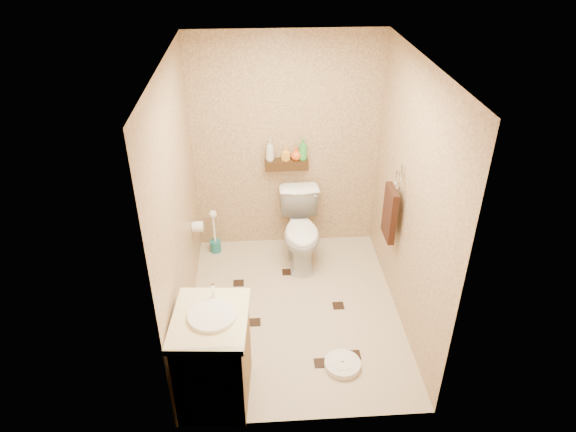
{
  "coord_description": "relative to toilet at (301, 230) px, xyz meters",
  "views": [
    {
      "loc": [
        -0.32,
        -3.8,
        3.38
      ],
      "look_at": [
        -0.05,
        0.25,
        0.93
      ],
      "focal_mm": 32.0,
      "sensor_mm": 36.0,
      "label": 1
    }
  ],
  "objects": [
    {
      "name": "bottle_c",
      "position": [
        -0.04,
        0.34,
        0.75
      ],
      "size": [
        0.13,
        0.13,
        0.14
      ],
      "primitive_type": "imported",
      "rotation": [
        0.0,
        0.0,
        0.13
      ],
      "color": "#E5581B",
      "rests_on": "wall_shelf"
    },
    {
      "name": "bottle_a",
      "position": [
        -0.31,
        0.34,
        0.8
      ],
      "size": [
        0.11,
        0.11,
        0.24
      ],
      "primitive_type": "imported",
      "rotation": [
        0.0,
        0.0,
        0.32
      ],
      "color": "beige",
      "rests_on": "wall_shelf"
    },
    {
      "name": "toilet_paper",
      "position": [
        -1.08,
        -0.18,
        0.21
      ],
      "size": [
        0.12,
        0.11,
        0.12
      ],
      "color": "white",
      "rests_on": "wall_left"
    },
    {
      "name": "ceiling",
      "position": [
        -0.14,
        -0.83,
        2.01
      ],
      "size": [
        2.0,
        2.5,
        0.02
      ],
      "primitive_type": "cube",
      "color": "silver",
      "rests_on": "wall_back"
    },
    {
      "name": "bottle_b",
      "position": [
        -0.15,
        0.34,
        0.75
      ],
      "size": [
        0.09,
        0.09,
        0.15
      ],
      "primitive_type": "imported",
      "rotation": [
        0.0,
        0.0,
        0.73
      ],
      "color": "#FFB335",
      "rests_on": "wall_shelf"
    },
    {
      "name": "ground",
      "position": [
        -0.14,
        -0.83,
        -0.39
      ],
      "size": [
        2.5,
        2.5,
        0.0
      ],
      "primitive_type": "plane",
      "color": "beige",
      "rests_on": "ground"
    },
    {
      "name": "towel_ring",
      "position": [
        0.78,
        -0.58,
        0.56
      ],
      "size": [
        0.12,
        0.3,
        0.76
      ],
      "color": "silver",
      "rests_on": "wall_right"
    },
    {
      "name": "toilet",
      "position": [
        0.0,
        0.0,
        0.0
      ],
      "size": [
        0.44,
        0.77,
        0.78
      ],
      "primitive_type": "imported",
      "rotation": [
        0.0,
        0.0,
        0.01
      ],
      "color": "white",
      "rests_on": "ground"
    },
    {
      "name": "vanity",
      "position": [
        -0.84,
        -1.78,
        0.03
      ],
      "size": [
        0.6,
        0.71,
        0.95
      ],
      "rotation": [
        0.0,
        0.0,
        -0.07
      ],
      "color": "brown",
      "rests_on": "ground"
    },
    {
      "name": "wall_shelf",
      "position": [
        -0.14,
        0.34,
        0.63
      ],
      "size": [
        0.46,
        0.14,
        0.1
      ],
      "primitive_type": "cube",
      "color": "#3C2510",
      "rests_on": "wall_back"
    },
    {
      "name": "bathroom_scale",
      "position": [
        0.22,
        -1.58,
        -0.36
      ],
      "size": [
        0.39,
        0.39,
        0.06
      ],
      "rotation": [
        0.0,
        0.0,
        -0.29
      ],
      "color": "white",
      "rests_on": "ground"
    },
    {
      "name": "wall_front",
      "position": [
        -0.14,
        -2.08,
        0.81
      ],
      "size": [
        2.0,
        0.04,
        2.4
      ],
      "primitive_type": "cube",
      "color": "tan",
      "rests_on": "ground"
    },
    {
      "name": "wall_left",
      "position": [
        -1.14,
        -0.83,
        0.81
      ],
      "size": [
        0.04,
        2.5,
        2.4
      ],
      "primitive_type": "cube",
      "color": "tan",
      "rests_on": "ground"
    },
    {
      "name": "floor_accents",
      "position": [
        -0.12,
        -0.89,
        -0.39
      ],
      "size": [
        1.14,
        1.41,
        0.01
      ],
      "color": "black",
      "rests_on": "ground"
    },
    {
      "name": "bottle_d",
      "position": [
        0.04,
        0.34,
        0.8
      ],
      "size": [
        0.12,
        0.12,
        0.23
      ],
      "primitive_type": "imported",
      "rotation": [
        0.0,
        0.0,
        2.76
      ],
      "color": "green",
      "rests_on": "wall_shelf"
    },
    {
      "name": "toilet_brush",
      "position": [
        -0.96,
        0.24,
        -0.2
      ],
      "size": [
        0.12,
        0.12,
        0.54
      ],
      "color": "#1B6A6C",
      "rests_on": "ground"
    },
    {
      "name": "wall_back",
      "position": [
        -0.14,
        0.42,
        0.81
      ],
      "size": [
        2.0,
        0.04,
        2.4
      ],
      "primitive_type": "cube",
      "color": "tan",
      "rests_on": "ground"
    },
    {
      "name": "wall_right",
      "position": [
        0.86,
        -0.83,
        0.81
      ],
      "size": [
        0.04,
        2.5,
        2.4
      ],
      "primitive_type": "cube",
      "color": "tan",
      "rests_on": "ground"
    }
  ]
}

